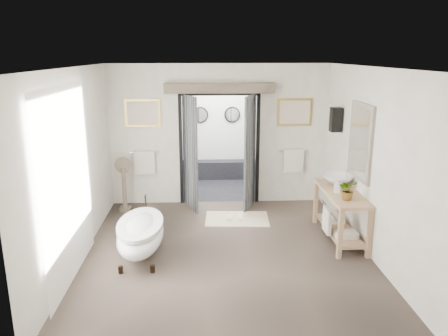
{
  "coord_description": "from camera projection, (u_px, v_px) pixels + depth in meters",
  "views": [
    {
      "loc": [
        -0.35,
        -6.38,
        3.1
      ],
      "look_at": [
        0.0,
        0.6,
        1.25
      ],
      "focal_mm": 35.0,
      "sensor_mm": 36.0,
      "label": 1
    }
  ],
  "objects": [
    {
      "name": "plant",
      "position": [
        348.0,
        189.0,
        6.87
      ],
      "size": [
        0.37,
        0.35,
        0.33
      ],
      "primitive_type": "imported",
      "rotation": [
        0.0,
        0.0,
        0.37
      ],
      "color": "gray",
      "rests_on": "vanity"
    },
    {
      "name": "room_shell",
      "position": [
        224.0,
        140.0,
        6.39
      ],
      "size": [
        4.52,
        5.02,
        2.91
      ],
      "color": "silver",
      "rests_on": "ground_plane"
    },
    {
      "name": "basin",
      "position": [
        338.0,
        181.0,
        7.61
      ],
      "size": [
        0.57,
        0.57,
        0.18
      ],
      "primitive_type": "imported",
      "rotation": [
        0.0,
        0.0,
        -0.07
      ],
      "color": "white",
      "rests_on": "vanity"
    },
    {
      "name": "soap_bottle_a",
      "position": [
        337.0,
        186.0,
        7.24
      ],
      "size": [
        0.12,
        0.13,
        0.21
      ],
      "primitive_type": "imported",
      "rotation": [
        0.0,
        0.0,
        -0.36
      ],
      "color": "gray",
      "rests_on": "vanity"
    },
    {
      "name": "back_wall_dressing",
      "position": [
        220.0,
        131.0,
        8.81
      ],
      "size": [
        3.82,
        0.78,
        2.52
      ],
      "color": "black",
      "rests_on": "ground_plane"
    },
    {
      "name": "clawfoot_tub",
      "position": [
        141.0,
        234.0,
        6.79
      ],
      "size": [
        0.7,
        1.57,
        0.76
      ],
      "color": "black",
      "rests_on": "ground_plane"
    },
    {
      "name": "vanity",
      "position": [
        339.0,
        211.0,
        7.38
      ],
      "size": [
        0.57,
        1.6,
        0.85
      ],
      "color": "tan",
      "rests_on": "ground_plane"
    },
    {
      "name": "shower_room",
      "position": [
        217.0,
        146.0,
        10.6
      ],
      "size": [
        2.22,
        2.01,
        2.51
      ],
      "color": "black",
      "rests_on": "ground_plane"
    },
    {
      "name": "rug",
      "position": [
        237.0,
        219.0,
        8.39
      ],
      "size": [
        1.25,
        0.87,
        0.01
      ],
      "primitive_type": "cube",
      "rotation": [
        0.0,
        0.0,
        -0.06
      ],
      "color": "beige",
      "rests_on": "ground_plane"
    },
    {
      "name": "soap_bottle_b",
      "position": [
        329.0,
        177.0,
        7.86
      ],
      "size": [
        0.15,
        0.15,
        0.16
      ],
      "primitive_type": "imported",
      "rotation": [
        0.0,
        0.0,
        -0.28
      ],
      "color": "gray",
      "rests_on": "vanity"
    },
    {
      "name": "pedestal_mirror",
      "position": [
        124.0,
        188.0,
        8.73
      ],
      "size": [
        0.33,
        0.21,
        1.12
      ],
      "color": "#67584B",
      "rests_on": "ground_plane"
    },
    {
      "name": "ground_plane",
      "position": [
        226.0,
        253.0,
        6.97
      ],
      "size": [
        5.0,
        5.0,
        0.0
      ],
      "primitive_type": "plane",
      "color": "brown"
    },
    {
      "name": "slippers",
      "position": [
        235.0,
        217.0,
        8.39
      ],
      "size": [
        0.31,
        0.24,
        0.05
      ],
      "color": "silver",
      "rests_on": "rug"
    }
  ]
}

